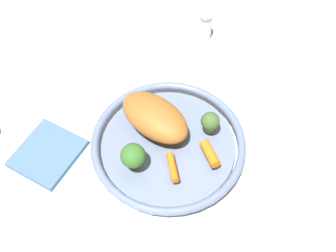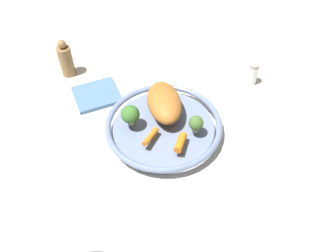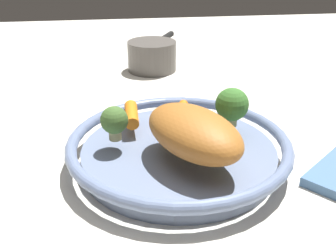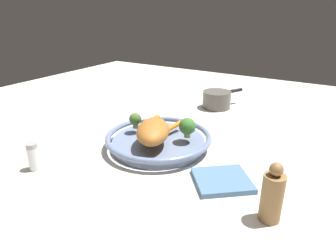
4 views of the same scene
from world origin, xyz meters
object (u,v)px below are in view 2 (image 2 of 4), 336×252
object	(u,v)px
broccoli_floret_small	(130,115)
salt_shaker	(253,74)
baby_carrot_near_rim	(180,142)
dish_towel	(97,95)
pepper_mill	(66,60)
baby_carrot_back	(150,137)
serving_bowl	(164,127)
broccoli_floret_mid	(196,123)
roast_chicken_piece	(164,102)

from	to	relation	value
broccoli_floret_small	salt_shaker	xyz separation A→B (m)	(0.30, 0.32, -0.04)
baby_carrot_near_rim	broccoli_floret_small	size ratio (longest dim) A/B	1.00
dish_towel	pepper_mill	bearing A→B (deg)	149.82
baby_carrot_back	baby_carrot_near_rim	bearing A→B (deg)	0.04
baby_carrot_back	salt_shaker	bearing A→B (deg)	56.79
serving_bowl	dish_towel	bearing A→B (deg)	160.61
baby_carrot_back	salt_shaker	size ratio (longest dim) A/B	0.85
baby_carrot_back	baby_carrot_near_rim	xyz separation A→B (m)	(0.08, 0.00, 0.00)
broccoli_floret_mid	dish_towel	xyz separation A→B (m)	(-0.34, 0.09, -0.07)
baby_carrot_near_rim	salt_shaker	distance (m)	0.39
serving_bowl	pepper_mill	bearing A→B (deg)	156.59
serving_bowl	broccoli_floret_small	distance (m)	0.11
serving_bowl	baby_carrot_near_rim	distance (m)	0.10
broccoli_floret_small	salt_shaker	world-z (taller)	broccoli_floret_small
baby_carrot_back	broccoli_floret_small	size ratio (longest dim) A/B	1.08
baby_carrot_back	salt_shaker	world-z (taller)	salt_shaker
salt_shaker	pepper_mill	world-z (taller)	pepper_mill
baby_carrot_near_rim	pepper_mill	xyz separation A→B (m)	(-0.45, 0.23, 0.00)
serving_bowl	pepper_mill	xyz separation A→B (m)	(-0.38, 0.17, 0.04)
broccoli_floret_mid	salt_shaker	size ratio (longest dim) A/B	0.65
baby_carrot_back	broccoli_floret_mid	bearing A→B (deg)	28.98
broccoli_floret_mid	salt_shaker	world-z (taller)	broccoli_floret_mid
baby_carrot_back	broccoli_floret_small	bearing A→B (deg)	150.98
dish_towel	broccoli_floret_small	bearing A→B (deg)	-35.51
baby_carrot_back	broccoli_floret_small	distance (m)	0.08
serving_bowl	broccoli_floret_small	world-z (taller)	broccoli_floret_small
salt_shaker	roast_chicken_piece	bearing A→B (deg)	-133.29
baby_carrot_near_rim	broccoli_floret_small	distance (m)	0.16
roast_chicken_piece	broccoli_floret_mid	bearing A→B (deg)	-26.79
salt_shaker	dish_towel	size ratio (longest dim) A/B	0.57
baby_carrot_near_rim	pepper_mill	world-z (taller)	pepper_mill
serving_bowl	baby_carrot_near_rim	size ratio (longest dim) A/B	5.44
roast_chicken_piece	baby_carrot_near_rim	xyz separation A→B (m)	(0.08, -0.11, -0.02)
broccoli_floret_mid	pepper_mill	world-z (taller)	pepper_mill
salt_shaker	dish_towel	distance (m)	0.51
baby_carrot_back	pepper_mill	world-z (taller)	pepper_mill
broccoli_floret_small	broccoli_floret_mid	xyz separation A→B (m)	(0.18, 0.02, -0.01)
roast_chicken_piece	salt_shaker	bearing A→B (deg)	46.71
salt_shaker	dish_towel	xyz separation A→B (m)	(-0.47, -0.20, -0.03)
baby_carrot_near_rim	broccoli_floret_small	bearing A→B (deg)	165.88
dish_towel	broccoli_floret_mid	bearing A→B (deg)	-15.25
broccoli_floret_small	serving_bowl	bearing A→B (deg)	18.09
broccoli_floret_small	pepper_mill	xyz separation A→B (m)	(-0.30, 0.19, -0.02)
serving_bowl	baby_carrot_near_rim	xyz separation A→B (m)	(0.07, -0.07, 0.03)
roast_chicken_piece	baby_carrot_back	size ratio (longest dim) A/B	2.50
broccoli_floret_small	baby_carrot_near_rim	bearing A→B (deg)	-14.12
baby_carrot_back	broccoli_floret_mid	xyz separation A→B (m)	(0.11, 0.06, 0.02)
salt_shaker	pepper_mill	xyz separation A→B (m)	(-0.60, -0.12, 0.02)
baby_carrot_near_rim	roast_chicken_piece	bearing A→B (deg)	124.42
serving_bowl	salt_shaker	bearing A→B (deg)	53.28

